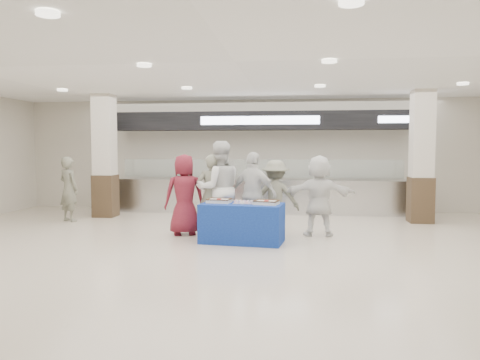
# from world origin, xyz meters

# --- Properties ---
(ground) EXTENTS (14.00, 14.00, 0.00)m
(ground) POSITION_xyz_m (0.00, 0.00, 0.00)
(ground) COLOR beige
(ground) RESTS_ON ground
(serving_line) EXTENTS (8.70, 0.85, 2.80)m
(serving_line) POSITION_xyz_m (0.00, 5.40, 1.16)
(serving_line) COLOR silver
(serving_line) RESTS_ON ground
(column_left) EXTENTS (0.55, 0.55, 3.20)m
(column_left) POSITION_xyz_m (-4.00, 4.20, 1.53)
(column_left) COLOR #382819
(column_left) RESTS_ON ground
(column_right) EXTENTS (0.55, 0.55, 3.20)m
(column_right) POSITION_xyz_m (4.00, 4.20, 1.53)
(column_right) COLOR #382819
(column_right) RESTS_ON ground
(display_table) EXTENTS (1.63, 0.96, 0.75)m
(display_table) POSITION_xyz_m (-0.02, 1.27, 0.38)
(display_table) COLOR #163899
(display_table) RESTS_ON ground
(sheet_cake_left) EXTENTS (0.48, 0.40, 0.09)m
(sheet_cake_left) POSITION_xyz_m (-0.48, 1.36, 0.80)
(sheet_cake_left) COLOR silver
(sheet_cake_left) RESTS_ON display_table
(sheet_cake_right) EXTENTS (0.50, 0.43, 0.09)m
(sheet_cake_right) POSITION_xyz_m (0.45, 1.19, 0.80)
(sheet_cake_right) COLOR silver
(sheet_cake_right) RESTS_ON display_table
(cupcake_tray) EXTENTS (0.40, 0.31, 0.06)m
(cupcake_tray) POSITION_xyz_m (0.00, 1.27, 0.78)
(cupcake_tray) COLOR #B2B3B7
(cupcake_tray) RESTS_ON display_table
(civilian_maroon) EXTENTS (0.96, 0.80, 1.69)m
(civilian_maroon) POSITION_xyz_m (-1.31, 1.91, 0.84)
(civilian_maroon) COLOR maroon
(civilian_maroon) RESTS_ON ground
(soldier_a) EXTENTS (0.70, 0.56, 1.68)m
(soldier_a) POSITION_xyz_m (-0.74, 1.91, 0.84)
(soldier_a) COLOR slate
(soldier_a) RESTS_ON ground
(chef_tall) EXTENTS (1.15, 1.04, 1.95)m
(chef_tall) POSITION_xyz_m (-0.58, 1.91, 0.98)
(chef_tall) COLOR white
(chef_tall) RESTS_ON ground
(chef_short) EXTENTS (1.10, 0.77, 1.73)m
(chef_short) POSITION_xyz_m (0.13, 1.91, 0.87)
(chef_short) COLOR white
(chef_short) RESTS_ON ground
(soldier_b) EXTENTS (1.01, 0.59, 1.55)m
(soldier_b) POSITION_xyz_m (0.56, 2.27, 0.78)
(soldier_b) COLOR slate
(soldier_b) RESTS_ON ground
(civilian_white) EXTENTS (1.57, 0.58, 1.67)m
(civilian_white) POSITION_xyz_m (1.46, 2.14, 0.83)
(civilian_white) COLOR white
(civilian_white) RESTS_ON ground
(soldier_bg) EXTENTS (0.69, 0.61, 1.60)m
(soldier_bg) POSITION_xyz_m (-4.57, 3.32, 0.80)
(soldier_bg) COLOR slate
(soldier_bg) RESTS_ON ground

